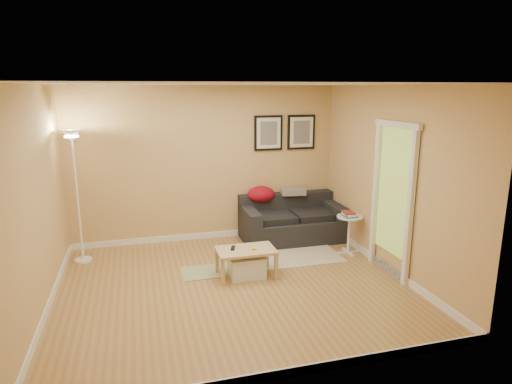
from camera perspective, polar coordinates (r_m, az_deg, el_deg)
floor at (r=5.99m, az=-2.98°, el=-11.99°), size 4.50×4.50×0.00m
ceiling at (r=5.41m, az=-3.32°, el=13.75°), size 4.50×4.50×0.00m
wall_back at (r=7.49m, az=-6.42°, el=3.56°), size 4.50×0.00×4.50m
wall_front at (r=3.70m, az=3.53°, el=-6.55°), size 4.50×0.00×4.50m
wall_left at (r=5.55m, az=-26.48°, el=-1.20°), size 0.00×4.00×4.00m
wall_right at (r=6.41m, az=16.92°, el=1.42°), size 0.00×4.00×4.00m
baseboard_back at (r=7.78m, az=-6.17°, el=-5.56°), size 4.50×0.02×0.10m
baseboard_front at (r=4.30m, az=3.23°, el=-22.38°), size 4.50×0.02×0.10m
baseboard_left at (r=5.96m, az=-25.11°, el=-12.92°), size 0.02×4.00×0.10m
baseboard_right at (r=6.76m, az=16.13°, el=-9.01°), size 0.02×4.00×0.10m
sofa at (r=7.59m, az=4.69°, el=-3.44°), size 1.70×0.90×0.75m
red_throw at (r=7.59m, az=0.65°, el=-0.30°), size 0.48×0.36×0.28m
plaid_throw at (r=7.78m, az=4.80°, el=0.05°), size 0.45×0.32×0.10m
framed_print_left at (r=7.64m, az=1.61°, el=7.62°), size 0.50×0.04×0.60m
framed_print_right at (r=7.83m, az=5.85°, el=7.69°), size 0.50×0.04×0.60m
area_rug at (r=6.98m, az=5.54°, el=-8.18°), size 1.25×0.85×0.01m
green_runner at (r=6.42m, az=-6.45°, el=-10.19°), size 0.70×0.50×0.01m
coffee_table at (r=6.18m, az=-1.29°, el=-9.12°), size 0.89×0.66×0.40m
remote_control at (r=6.13m, az=-3.00°, el=-7.22°), size 0.10×0.17×0.02m
tape_roll at (r=6.08m, az=-0.26°, el=-7.33°), size 0.07×0.07×0.03m
storage_bin at (r=6.18m, az=-1.20°, el=-9.58°), size 0.50×0.36×0.31m
side_table at (r=7.13m, az=11.88°, el=-5.41°), size 0.40×0.40×0.61m
book_stack at (r=7.01m, az=11.89°, el=-2.79°), size 0.20×0.26×0.08m
floor_lamp at (r=6.98m, az=-22.02°, el=-1.05°), size 0.26×0.26×1.99m
doorway at (r=6.32m, az=17.09°, el=-1.32°), size 0.12×1.01×2.13m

